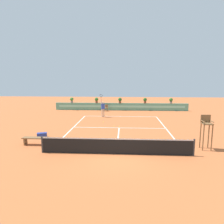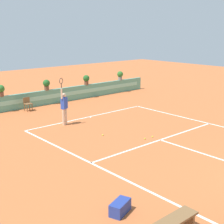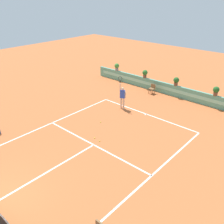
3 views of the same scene
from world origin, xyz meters
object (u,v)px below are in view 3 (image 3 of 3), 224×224
at_px(potted_plant_left, 145,73).
at_px(tennis_ball_by_sideline, 100,141).
at_px(potted_plant_far_left, 117,66).
at_px(potted_plant_right, 216,90).
at_px(tennis_ball_mid_court, 100,122).
at_px(tennis_player, 122,96).
at_px(tennis_ball_near_baseline, 95,138).
at_px(ball_kid_chair, 152,88).
at_px(potted_plant_centre, 176,81).

bearing_deg(potted_plant_left, tennis_ball_by_sideline, -70.51).
xyz_separation_m(potted_plant_far_left, potted_plant_right, (10.01, 0.00, 0.00)).
xyz_separation_m(tennis_ball_mid_court, potted_plant_far_left, (-5.15, 7.72, 1.38)).
xyz_separation_m(tennis_player, potted_plant_far_left, (-4.80, 4.93, 0.36)).
bearing_deg(potted_plant_right, tennis_ball_mid_court, -122.20).
bearing_deg(potted_plant_left, potted_plant_far_left, 180.00).
relative_size(tennis_ball_near_baseline, tennis_ball_by_sideline, 1.00).
height_order(tennis_ball_mid_court, potted_plant_far_left, potted_plant_far_left).
xyz_separation_m(tennis_ball_near_baseline, potted_plant_left, (-2.88, 9.45, 1.38)).
relative_size(tennis_ball_near_baseline, tennis_ball_mid_court, 1.00).
distance_m(ball_kid_chair, potted_plant_centre, 2.19).
height_order(ball_kid_chair, tennis_ball_near_baseline, ball_kid_chair).
xyz_separation_m(potted_plant_left, potted_plant_far_left, (-3.43, 0.00, 0.00)).
distance_m(ball_kid_chair, potted_plant_right, 5.36).
distance_m(tennis_ball_mid_court, potted_plant_left, 8.03).
height_order(ball_kid_chair, tennis_ball_mid_court, ball_kid_chair).
distance_m(potted_plant_left, potted_plant_centre, 3.20).
height_order(tennis_player, potted_plant_left, tennis_player).
bearing_deg(potted_plant_centre, tennis_player, -110.33).
bearing_deg(potted_plant_far_left, tennis_ball_near_baseline, -56.28).
distance_m(tennis_ball_near_baseline, tennis_ball_mid_court, 2.08).
height_order(potted_plant_left, potted_plant_right, same).
distance_m(tennis_ball_near_baseline, tennis_ball_by_sideline, 0.48).
bearing_deg(potted_plant_right, potted_plant_left, 180.00).
relative_size(tennis_ball_mid_court, tennis_ball_by_sideline, 1.00).
bearing_deg(tennis_ball_mid_court, tennis_ball_by_sideline, -47.21).
bearing_deg(potted_plant_left, potted_plant_right, 0.00).
xyz_separation_m(potted_plant_left, potted_plant_right, (6.58, 0.00, 0.00)).
xyz_separation_m(ball_kid_chair, tennis_ball_mid_court, (0.36, -6.99, -0.44)).
bearing_deg(tennis_ball_near_baseline, potted_plant_centre, 88.03).
bearing_deg(tennis_ball_near_baseline, tennis_ball_mid_court, 123.87).
height_order(tennis_ball_by_sideline, potted_plant_centre, potted_plant_centre).
height_order(ball_kid_chair, tennis_player, tennis_player).
distance_m(tennis_player, tennis_ball_mid_court, 2.99).
bearing_deg(ball_kid_chair, potted_plant_far_left, 171.31).
xyz_separation_m(tennis_player, potted_plant_right, (5.21, 4.93, 0.36)).
xyz_separation_m(ball_kid_chair, tennis_ball_near_baseline, (1.52, -8.72, -0.44)).
height_order(potted_plant_left, potted_plant_centre, same).
distance_m(tennis_ball_mid_court, tennis_ball_by_sideline, 2.41).
bearing_deg(potted_plant_left, tennis_ball_mid_court, -77.45).
relative_size(potted_plant_left, potted_plant_far_left, 1.00).
bearing_deg(tennis_ball_near_baseline, potted_plant_left, 106.94).
relative_size(tennis_ball_near_baseline, potted_plant_right, 0.09).
relative_size(ball_kid_chair, tennis_ball_by_sideline, 12.50).
bearing_deg(tennis_ball_mid_court, tennis_player, 97.04).
bearing_deg(tennis_ball_near_baseline, tennis_ball_by_sideline, -5.62).
height_order(potted_plant_far_left, potted_plant_centre, same).
distance_m(tennis_ball_by_sideline, potted_plant_right, 10.12).
xyz_separation_m(tennis_player, potted_plant_centre, (1.83, 4.93, 0.36)).
distance_m(ball_kid_chair, tennis_ball_by_sideline, 9.00).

